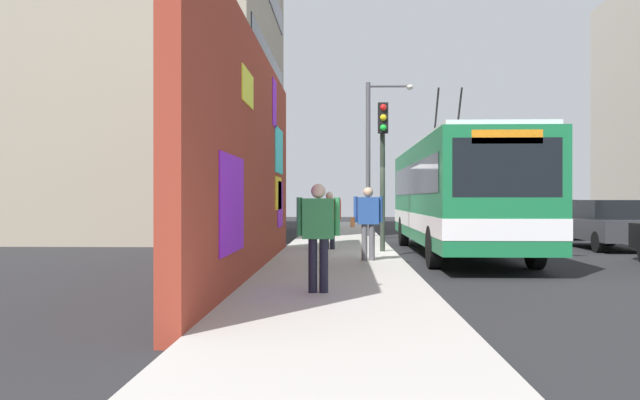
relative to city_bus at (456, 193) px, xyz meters
The scene contains 12 objects.
ground_plane 2.72m from the city_bus, 118.30° to the left, with size 80.00×80.00×0.00m, color #232326.
sidewalk_slab 3.93m from the city_bus, 105.91° to the left, with size 48.00×3.20×0.15m, color #ADA8A0.
graffiti_wall 7.49m from the city_bus, 136.37° to the left, with size 13.11×0.32×4.85m.
building_far_left 15.91m from the city_bus, 48.67° to the left, with size 13.82×9.12×16.04m.
city_bus is the anchor object (origin of this frame).
parked_car_dark_gray 5.87m from the city_bus, 63.92° to the right, with size 4.52×1.77×1.58m.
parked_car_navy 10.12m from the city_bus, 31.08° to the right, with size 4.45×1.87×1.58m.
pedestrian_near_wall 9.42m from the city_bus, 157.10° to the left, with size 0.23×0.68×1.71m.
pedestrian_at_curb 4.28m from the city_bus, 140.89° to the left, with size 0.23×0.77×1.74m.
pedestrian_midblock 3.72m from the city_bus, 88.24° to the left, with size 0.22×0.75×1.67m.
traffic_light 2.53m from the city_bus, 107.44° to the left, with size 0.49×0.28×4.15m.
street_lamp 7.51m from the city_bus, 16.16° to the left, with size 0.44×1.88×6.06m.
Camera 1 is at (-17.92, 1.49, 1.62)m, focal length 36.74 mm.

